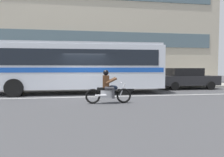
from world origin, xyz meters
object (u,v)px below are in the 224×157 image
at_px(transit_bus, 76,64).
at_px(parked_sedan_curbside, 186,78).
at_px(fire_hydrant, 26,82).
at_px(motorcycle_with_rider, 108,89).

height_order(transit_bus, parked_sedan_curbside, transit_bus).
bearing_deg(parked_sedan_curbside, fire_hydrant, 172.24).
bearing_deg(fire_hydrant, transit_bus, -37.79).
bearing_deg(motorcycle_with_rider, fire_hydrant, 128.40).
bearing_deg(transit_bus, parked_sedan_curbside, 9.28).
relative_size(transit_bus, parked_sedan_curbside, 2.36).
bearing_deg(parked_sedan_curbside, motorcycle_with_rider, -142.23).
height_order(transit_bus, motorcycle_with_rider, transit_bus).
xyz_separation_m(transit_bus, parked_sedan_curbside, (8.50, 1.39, -1.03)).
xyz_separation_m(motorcycle_with_rider, parked_sedan_curbside, (6.90, 5.35, 0.20)).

